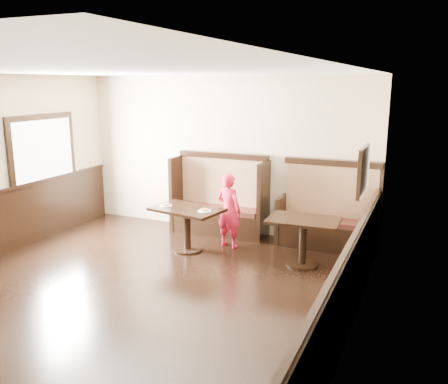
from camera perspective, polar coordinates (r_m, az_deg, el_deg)
The scene contains 9 objects.
ground at distance 6.05m, azimuth -13.61°, elevation -13.54°, with size 7.00×7.00×0.00m, color black.
room_shell at distance 6.17m, azimuth -14.59°, elevation -6.33°, with size 7.00×7.00×7.00m.
booth_main at distance 8.54m, azimuth -0.45°, elevation -1.49°, with size 1.75×0.72×1.45m.
booth_neighbor at distance 7.99m, azimuth 12.45°, elevation -3.18°, with size 1.65×0.72×1.45m.
table_main at distance 7.65m, azimuth -4.47°, elevation -3.14°, with size 1.22×0.89×0.71m.
table_neighbor at distance 7.11m, azimuth 9.50°, elevation -4.61°, with size 1.06×0.72×0.72m.
child at distance 7.78m, azimuth 0.59°, elevation -2.25°, with size 0.45×0.30×1.24m, color red.
pizza_plate_left at distance 7.75m, azimuth -7.02°, elevation -1.59°, with size 0.20×0.20×0.04m.
pizza_plate_right at distance 7.39m, azimuth -2.33°, elevation -2.23°, with size 0.22×0.22×0.04m.
Camera 1 is at (3.37, -4.26, 2.67)m, focal length 38.00 mm.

